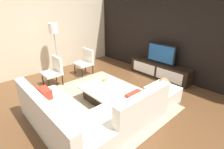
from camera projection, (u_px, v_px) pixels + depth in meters
name	position (u px, v px, depth m)	size (l,w,h in m)	color
ground_plane	(106.00, 102.00, 4.37)	(14.00, 14.00, 0.00)	brown
feature_wall_back	(168.00, 35.00, 5.50)	(6.40, 0.12, 2.80)	black
side_wall_left	(52.00, 32.00, 6.12)	(0.12, 5.20, 2.80)	beige
area_rug	(103.00, 100.00, 4.44)	(3.21, 2.54, 0.01)	tan
media_console	(159.00, 70.00, 5.76)	(2.12, 0.44, 0.50)	black
television	(161.00, 54.00, 5.54)	(1.02, 0.06, 0.65)	black
sectional_couch	(88.00, 116.00, 3.36)	(2.35, 2.31, 0.86)	silver
coffee_table	(106.00, 93.00, 4.42)	(1.08, 1.07, 0.38)	black
accent_chair_near	(54.00, 69.00, 5.16)	(0.53, 0.51, 0.87)	black
floor_lamp	(54.00, 32.00, 5.59)	(0.30, 0.30, 1.75)	#A5A5AA
ottoman	(162.00, 94.00, 4.33)	(0.70, 0.70, 0.40)	silver
fruit_bowl	(104.00, 81.00, 4.52)	(0.28, 0.28, 0.13)	silver
accent_chair_far	(86.00, 60.00, 5.98)	(0.56, 0.53, 0.87)	black
decorative_ball	(164.00, 83.00, 4.20)	(0.26, 0.26, 0.26)	#997247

